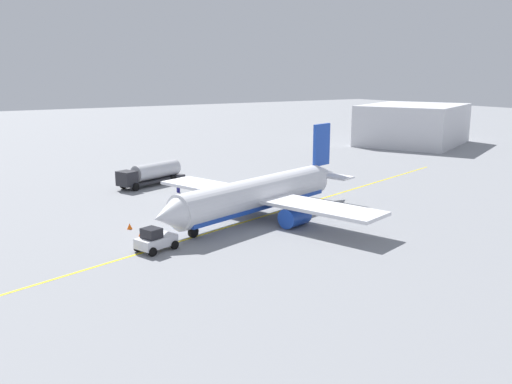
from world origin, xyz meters
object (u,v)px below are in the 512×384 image
airplane (259,195)px  safety_cone_wingtip (142,233)px  fuel_tanker (151,173)px  refueling_worker (178,186)px  safety_cone_nose (130,226)px  pushback_tug (155,240)px

airplane → safety_cone_wingtip: bearing=-1.3°
fuel_tanker → refueling_worker: 6.78m
fuel_tanker → safety_cone_nose: size_ratio=18.32×
safety_cone_nose → pushback_tug: bearing=86.7°
fuel_tanker → safety_cone_wingtip: (10.37, 23.18, -1.38)m
refueling_worker → safety_cone_nose: refueling_worker is taller
refueling_worker → safety_cone_wingtip: 20.19m
airplane → fuel_tanker: size_ratio=2.59×
fuel_tanker → safety_cone_wingtip: size_ratio=16.08×
fuel_tanker → refueling_worker: fuel_tanker is taller
fuel_tanker → refueling_worker: bearing=100.0°
refueling_worker → safety_cone_nose: size_ratio=2.77×
fuel_tanker → safety_cone_nose: (10.53, 20.18, -1.43)m
safety_cone_wingtip → refueling_worker: bearing=-124.9°
fuel_tanker → safety_cone_wingtip: bearing=65.9°
refueling_worker → safety_cone_wingtip: bearing=55.1°
airplane → safety_cone_wingtip: size_ratio=41.61×
pushback_tug → safety_cone_wingtip: 5.13m
safety_cone_wingtip → fuel_tanker: bearing=-114.1°
airplane → fuel_tanker: bearing=-82.2°
airplane → refueling_worker: airplane is taller
airplane → pushback_tug: size_ratio=7.23×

